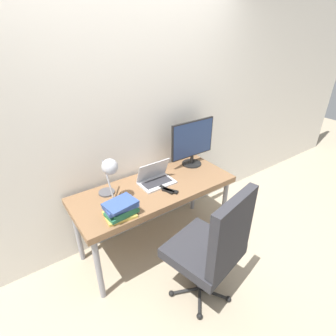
% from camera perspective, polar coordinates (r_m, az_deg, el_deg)
% --- Properties ---
extents(ground_plane, '(12.00, 12.00, 0.00)m').
position_cam_1_polar(ground_plane, '(2.82, 1.25, -19.80)').
color(ground_plane, tan).
extents(wall_back, '(8.00, 0.05, 2.60)m').
position_cam_1_polar(wall_back, '(2.60, -7.91, 10.26)').
color(wall_back, silver).
rests_on(wall_back, ground_plane).
extents(desk, '(1.58, 0.64, 0.74)m').
position_cam_1_polar(desk, '(2.57, -2.87, -5.38)').
color(desk, brown).
rests_on(desk, ground_plane).
extents(laptop, '(0.34, 0.22, 0.22)m').
position_cam_1_polar(laptop, '(2.58, -2.70, -2.33)').
color(laptop, silver).
rests_on(laptop, desk).
extents(monitor, '(0.54, 0.22, 0.50)m').
position_cam_1_polar(monitor, '(2.84, 5.36, 5.78)').
color(monitor, black).
rests_on(monitor, desk).
extents(desk_lamp, '(0.15, 0.30, 0.41)m').
position_cam_1_polar(desk_lamp, '(2.25, -12.65, -0.52)').
color(desk_lamp, '#4C4C51').
rests_on(desk_lamp, desk).
extents(office_chair, '(0.63, 0.62, 1.11)m').
position_cam_1_polar(office_chair, '(2.14, 10.00, -16.24)').
color(office_chair, black).
rests_on(office_chair, ground_plane).
extents(book_stack, '(0.28, 0.23, 0.14)m').
position_cam_1_polar(book_stack, '(2.17, -10.24, -8.77)').
color(book_stack, gold).
rests_on(book_stack, desk).
extents(tv_remote, '(0.07, 0.18, 0.02)m').
position_cam_1_polar(tv_remote, '(2.47, -0.33, -4.75)').
color(tv_remote, black).
rests_on(tv_remote, desk).
extents(media_remote, '(0.12, 0.15, 0.02)m').
position_cam_1_polar(media_remote, '(2.46, 0.48, -5.00)').
color(media_remote, black).
rests_on(media_remote, desk).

